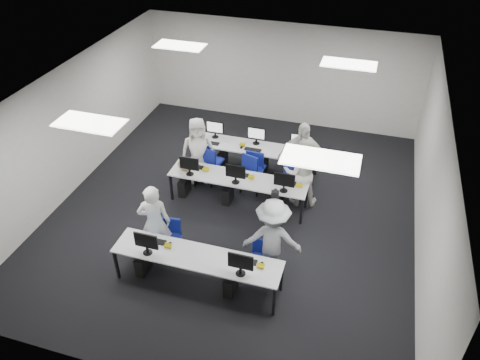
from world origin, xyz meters
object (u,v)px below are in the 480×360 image
(desk_front, at_px, (197,258))
(chair_2, at_px, (204,172))
(student_1, at_px, (301,172))
(student_3, at_px, (301,159))
(chair_4, at_px, (294,185))
(student_2, at_px, (198,151))
(desk_mid, at_px, (238,180))
(chair_0, at_px, (170,247))
(photographer, at_px, (272,239))
(chair_7, at_px, (293,182))
(chair_6, at_px, (254,174))
(student_0, at_px, (155,223))
(chair_3, at_px, (252,179))
(chair_5, at_px, (212,168))
(chair_1, at_px, (259,268))

(desk_front, relative_size, chair_2, 3.43)
(student_1, height_order, student_3, student_3)
(chair_4, height_order, student_2, student_2)
(desk_mid, height_order, chair_4, chair_4)
(chair_4, bearing_deg, desk_front, -110.85)
(desk_front, bearing_deg, chair_0, 148.31)
(photographer, bearing_deg, student_3, -99.11)
(chair_0, xyz_separation_m, chair_7, (1.94, 2.91, 0.01))
(chair_6, distance_m, student_1, 1.40)
(student_2, xyz_separation_m, student_3, (2.48, 0.23, 0.09))
(chair_2, xyz_separation_m, photographer, (2.32, -2.48, 0.58))
(student_0, xyz_separation_m, student_1, (2.43, 2.58, -0.02))
(student_3, bearing_deg, chair_4, -120.01)
(chair_2, xyz_separation_m, student_3, (2.33, 0.30, 0.64))
(student_0, bearing_deg, student_3, -146.54)
(student_1, bearing_deg, chair_7, -68.95)
(chair_6, bearing_deg, desk_front, -76.81)
(student_0, bearing_deg, chair_3, -132.57)
(student_3, bearing_deg, photographer, -102.67)
(chair_7, bearing_deg, chair_2, -173.05)
(chair_4, height_order, chair_5, chair_4)
(chair_7, bearing_deg, chair_6, 177.23)
(chair_1, distance_m, chair_5, 3.55)
(desk_mid, xyz_separation_m, chair_1, (1.07, -2.12, -0.41))
(chair_5, height_order, chair_6, chair_5)
(desk_mid, bearing_deg, chair_3, 76.28)
(chair_6, bearing_deg, chair_5, -161.39)
(student_0, bearing_deg, student_1, -151.84)
(photographer, bearing_deg, chair_6, -77.03)
(desk_mid, height_order, chair_3, chair_3)
(chair_2, height_order, photographer, photographer)
(desk_mid, bearing_deg, student_0, -116.85)
(chair_7, xyz_separation_m, student_1, (0.22, -0.32, 0.56))
(student_3, bearing_deg, chair_7, -159.78)
(student_0, distance_m, photographer, 2.33)
(chair_4, distance_m, chair_5, 2.13)
(chair_1, relative_size, chair_7, 0.93)
(chair_3, distance_m, student_0, 3.06)
(student_3, bearing_deg, student_0, -140.42)
(chair_1, bearing_deg, student_3, 90.60)
(desk_front, xyz_separation_m, chair_7, (1.14, 3.40, -0.39))
(chair_0, bearing_deg, chair_3, 63.75)
(chair_0, bearing_deg, student_2, 91.44)
(student_0, bearing_deg, chair_5, -111.24)
(chair_7, distance_m, student_1, 0.69)
(chair_4, xyz_separation_m, chair_6, (-1.06, 0.20, -0.02))
(student_3, relative_size, photographer, 1.08)
(chair_7, bearing_deg, chair_0, -122.42)
(desk_front, relative_size, student_1, 1.89)
(chair_3, distance_m, chair_4, 1.04)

